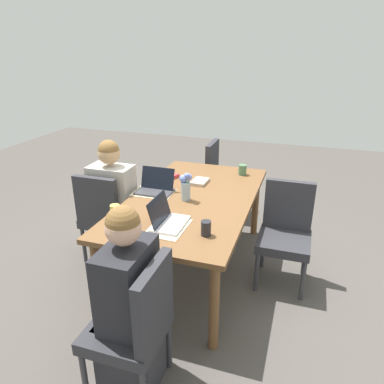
% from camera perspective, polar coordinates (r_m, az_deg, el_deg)
% --- Properties ---
extents(ground_plane, '(10.00, 10.00, 0.00)m').
position_cam_1_polar(ground_plane, '(3.53, -0.00, -11.88)').
color(ground_plane, '#4C4742').
extents(dining_table, '(1.91, 1.05, 0.73)m').
position_cam_1_polar(dining_table, '(3.20, -0.00, -2.04)').
color(dining_table, brown).
rests_on(dining_table, ground_plane).
extents(chair_far_left_near, '(0.44, 0.44, 0.90)m').
position_cam_1_polar(chair_far_left_near, '(3.52, -13.64, -3.28)').
color(chair_far_left_near, '#2D2D33').
rests_on(chair_far_left_near, ground_plane).
extents(person_far_left_near, '(0.36, 0.40, 1.19)m').
position_cam_1_polar(person_far_left_near, '(3.54, -12.23, -2.53)').
color(person_far_left_near, '#2D2D33').
rests_on(person_far_left_near, ground_plane).
extents(chair_head_left_left_mid, '(0.44, 0.44, 0.90)m').
position_cam_1_polar(chair_head_left_left_mid, '(2.23, -8.69, -19.65)').
color(chair_head_left_left_mid, '#2D2D33').
rests_on(chair_head_left_left_mid, ground_plane).
extents(person_head_left_left_mid, '(0.40, 0.36, 1.19)m').
position_cam_1_polar(person_head_left_left_mid, '(2.28, -9.80, -17.72)').
color(person_head_left_left_mid, '#2D2D33').
rests_on(person_head_left_left_mid, ground_plane).
extents(chair_near_left_far, '(0.44, 0.44, 0.90)m').
position_cam_1_polar(chair_near_left_far, '(3.25, 14.55, -5.63)').
color(chair_near_left_far, '#2D2D33').
rests_on(chair_near_left_far, ground_plane).
extents(chair_head_right_right_near, '(0.44, 0.44, 0.90)m').
position_cam_1_polar(chair_head_right_right_near, '(4.43, 4.60, 2.69)').
color(chair_head_right_right_near, '#2D2D33').
rests_on(chair_head_right_right_near, ground_plane).
extents(flower_vase, '(0.09, 0.11, 0.25)m').
position_cam_1_polar(flower_vase, '(3.07, -0.99, 1.09)').
color(flower_vase, '#8EA8B7').
rests_on(flower_vase, dining_table).
extents(placemat_far_left_near, '(0.27, 0.37, 0.00)m').
position_cam_1_polar(placemat_far_left_near, '(3.29, -6.12, -0.10)').
color(placemat_far_left_near, beige).
rests_on(placemat_far_left_near, dining_table).
extents(placemat_head_left_left_mid, '(0.37, 0.27, 0.00)m').
position_cam_1_polar(placemat_head_left_left_mid, '(2.67, -3.78, -5.57)').
color(placemat_head_left_left_mid, beige).
rests_on(placemat_head_left_left_mid, dining_table).
extents(laptop_head_left_left_mid, '(0.32, 0.22, 0.21)m').
position_cam_1_polar(laptop_head_left_left_mid, '(2.69, -4.01, -4.32)').
color(laptop_head_left_left_mid, silver).
rests_on(laptop_head_left_left_mid, dining_table).
extents(laptop_far_left_near, '(0.22, 0.32, 0.21)m').
position_cam_1_polar(laptop_far_left_near, '(3.29, -5.77, 0.71)').
color(laptop_far_left_near, '#38383D').
rests_on(laptop_far_left_near, dining_table).
extents(coffee_mug_near_left, '(0.08, 0.08, 0.10)m').
position_cam_1_polar(coffee_mug_near_left, '(3.75, 7.97, 3.49)').
color(coffee_mug_near_left, '#47704C').
rests_on(coffee_mug_near_left, dining_table).
extents(coffee_mug_near_right, '(0.07, 0.07, 0.11)m').
position_cam_1_polar(coffee_mug_near_right, '(2.54, 2.21, -5.74)').
color(coffee_mug_near_right, '#232328').
rests_on(coffee_mug_near_right, dining_table).
extents(coffee_mug_centre_left, '(0.07, 0.07, 0.10)m').
position_cam_1_polar(coffee_mug_centre_left, '(2.85, -12.03, -2.99)').
color(coffee_mug_centre_left, '#DBC64C').
rests_on(coffee_mug_centre_left, dining_table).
extents(book_red_cover, '(0.24, 0.20, 0.03)m').
position_cam_1_polar(book_red_cover, '(3.63, -3.84, 2.43)').
color(book_red_cover, '#B73338').
rests_on(book_red_cover, dining_table).
extents(book_blue_cover, '(0.21, 0.15, 0.03)m').
position_cam_1_polar(book_blue_cover, '(3.49, 1.25, 1.65)').
color(book_blue_cover, '#B2A38E').
rests_on(book_blue_cover, dining_table).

